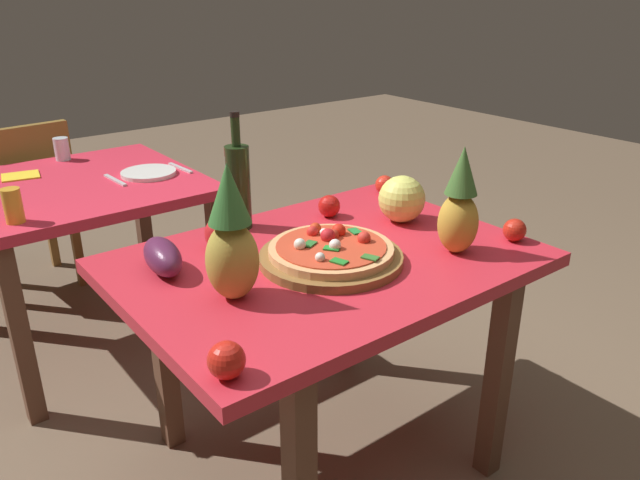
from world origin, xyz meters
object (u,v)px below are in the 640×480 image
object	(u,v)px
display_table	(326,285)
dining_chair	(27,199)
tomato_near_board	(385,185)
drinking_glass_water	(62,149)
drinking_glass_juice	(13,206)
pineapple_right	(231,240)
tomato_beside_pepper	(226,360)
tomato_at_corner	(515,230)
pineapple_left	(459,206)
dinner_plate	(149,173)
wine_bottle	(238,185)
knife_utensil	(180,168)
bell_pepper	(221,234)
fork_utensil	(115,180)
pizza_board	(331,258)
background_table	(84,207)
pizza	(331,248)
tomato_by_bottle	(329,206)
melon	(402,199)
napkin_folded	(21,176)
eggplant	(163,257)

from	to	relation	value
display_table	dining_chair	xyz separation A→B (m)	(-0.39, 1.82, -0.14)
tomato_near_board	drinking_glass_water	distance (m)	1.44
drinking_glass_juice	pineapple_right	bearing A→B (deg)	-71.37
display_table	tomato_beside_pepper	xyz separation A→B (m)	(-0.52, -0.34, 0.13)
dining_chair	drinking_glass_water	size ratio (longest dim) A/B	8.66
tomato_at_corner	pineapple_left	bearing A→B (deg)	164.92
drinking_glass_water	tomato_near_board	bearing A→B (deg)	-56.65
display_table	pineapple_right	distance (m)	0.42
tomato_at_corner	pineapple_right	bearing A→B (deg)	166.44
pineapple_left	tomato_near_board	xyz separation A→B (m)	(0.20, 0.52, -0.11)
dinner_plate	dining_chair	bearing A→B (deg)	113.42
tomato_near_board	wine_bottle	bearing A→B (deg)	176.73
display_table	knife_utensil	world-z (taller)	knife_utensil
tomato_beside_pepper	drinking_glass_juice	world-z (taller)	drinking_glass_juice
tomato_beside_pepper	knife_utensil	bearing A→B (deg)	67.37
bell_pepper	fork_utensil	xyz separation A→B (m)	(-0.00, 0.84, -0.04)
display_table	drinking_glass_water	size ratio (longest dim) A/B	11.75
pineapple_left	knife_utensil	bearing A→B (deg)	101.00
dinner_plate	fork_utensil	size ratio (longest dim) A/B	1.22
wine_bottle	drinking_glass_water	world-z (taller)	wine_bottle
dining_chair	fork_utensil	bearing A→B (deg)	97.51
pizza_board	tomato_at_corner	size ratio (longest dim) A/B	5.78
background_table	pizza	distance (m)	1.24
bell_pepper	tomato_by_bottle	size ratio (longest dim) A/B	1.38
dining_chair	pineapple_right	distance (m)	1.91
dining_chair	melon	xyz separation A→B (m)	(0.76, -1.75, 0.31)
tomato_at_corner	fork_utensil	bearing A→B (deg)	118.71
melon	fork_utensil	xyz separation A→B (m)	(-0.58, 1.00, -0.07)
tomato_at_corner	knife_utensil	distance (m)	1.41
drinking_glass_juice	napkin_folded	xyz separation A→B (m)	(0.14, 0.53, -0.05)
pineapple_right	tomato_at_corner	world-z (taller)	pineapple_right
pizza	pineapple_left	size ratio (longest dim) A/B	1.12
fork_utensil	napkin_folded	distance (m)	0.40
bell_pepper	tomato_by_bottle	bearing A→B (deg)	1.79
eggplant	fork_utensil	distance (m)	0.91
background_table	pizza_board	distance (m)	1.24
tomato_at_corner	drinking_glass_water	xyz separation A→B (m)	(-0.79, 1.78, 0.01)
tomato_by_bottle	knife_utensil	bearing A→B (deg)	99.50
drinking_glass_juice	pineapple_left	bearing A→B (deg)	-47.50
wine_bottle	tomato_by_bottle	world-z (taller)	wine_bottle
tomato_beside_pepper	dining_chair	bearing A→B (deg)	86.64
melon	tomato_beside_pepper	bearing A→B (deg)	-155.28
tomato_near_board	fork_utensil	world-z (taller)	tomato_near_board
tomato_beside_pepper	napkin_folded	world-z (taller)	tomato_beside_pepper
pineapple_left	tomato_beside_pepper	xyz separation A→B (m)	(-0.84, -0.13, -0.10)
display_table	pineapple_left	world-z (taller)	pineapple_left
tomato_at_corner	tomato_by_bottle	size ratio (longest dim) A/B	0.94
tomato_by_bottle	knife_utensil	xyz separation A→B (m)	(-0.14, 0.83, -0.03)
pineapple_left	tomato_by_bottle	xyz separation A→B (m)	(-0.11, 0.45, -0.10)
background_table	pizza	size ratio (longest dim) A/B	2.48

